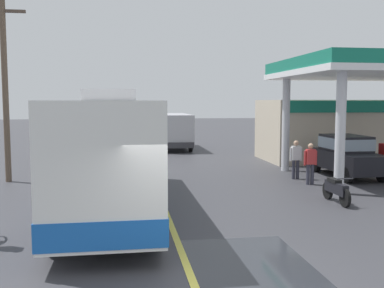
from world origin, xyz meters
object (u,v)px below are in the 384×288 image
motorcycle_parked_forecourt (336,190)px  pedestrian_near_pump (296,157)px  car_at_pump (346,154)px  pedestrian_by_shop (310,161)px  minibus_opposing_lane (174,128)px  coach_bus_main (110,153)px

motorcycle_parked_forecourt → pedestrian_near_pump: (0.42, 4.51, 0.49)m
car_at_pump → pedestrian_by_shop: size_ratio=2.53×
minibus_opposing_lane → pedestrian_near_pump: minibus_opposing_lane is taller
minibus_opposing_lane → pedestrian_near_pump: bearing=-73.9°
coach_bus_main → pedestrian_near_pump: coach_bus_main is taller
coach_bus_main → minibus_opposing_lane: (3.91, 17.15, -0.25)m
motorcycle_parked_forecourt → coach_bus_main: bearing=176.7°
coach_bus_main → pedestrian_by_shop: size_ratio=6.65×
coach_bus_main → pedestrian_near_pump: 8.74m
coach_bus_main → pedestrian_by_shop: coach_bus_main is taller
car_at_pump → pedestrian_near_pump: car_at_pump is taller
car_at_pump → minibus_opposing_lane: bearing=116.2°
minibus_opposing_lane → pedestrian_by_shop: (3.86, -14.35, -0.54)m
minibus_opposing_lane → motorcycle_parked_forecourt: size_ratio=3.41×
pedestrian_by_shop → coach_bus_main: bearing=-160.2°
motorcycle_parked_forecourt → pedestrian_by_shop: bearing=80.9°
motorcycle_parked_forecourt → minibus_opposing_lane: bearing=100.8°
pedestrian_near_pump → pedestrian_by_shop: same height
pedestrian_near_pump → pedestrian_by_shop: bearing=-86.0°
coach_bus_main → motorcycle_parked_forecourt: bearing=-3.3°
car_at_pump → minibus_opposing_lane: 14.18m
car_at_pump → minibus_opposing_lane: minibus_opposing_lane is taller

